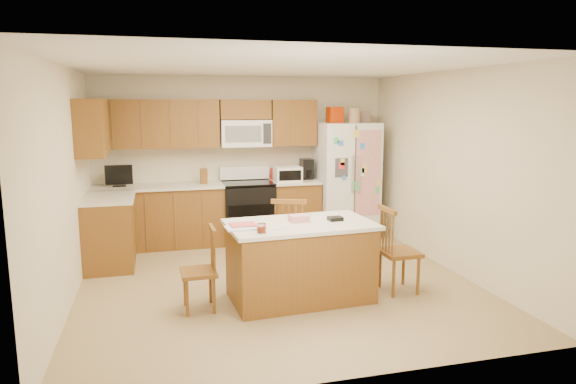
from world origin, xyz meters
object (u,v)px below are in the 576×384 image
object	(u,v)px
windsor_chair_left	(201,271)
windsor_chair_back	(290,241)
island	(300,260)
refrigerator	(346,179)
windsor_chair_right	(397,252)
stove	(248,211)

from	to	relation	value
windsor_chair_left	windsor_chair_back	size ratio (longest dim) A/B	0.86
island	windsor_chair_left	world-z (taller)	island
refrigerator	windsor_chair_right	bearing A→B (deg)	-97.57
stove	windsor_chair_left	size ratio (longest dim) A/B	1.31
refrigerator	windsor_chair_back	distance (m)	2.31
refrigerator	windsor_chair_left	world-z (taller)	refrigerator
stove	refrigerator	xyz separation A→B (m)	(1.57, -0.06, 0.45)
stove	windsor_chair_back	distance (m)	1.87
island	windsor_chair_back	distance (m)	0.64
refrigerator	windsor_chair_right	size ratio (longest dim) A/B	2.10
windsor_chair_right	island	bearing A→B (deg)	176.89
refrigerator	island	size ratio (longest dim) A/B	1.26
windsor_chair_back	windsor_chair_right	bearing A→B (deg)	-33.13
refrigerator	windsor_chair_back	xyz separation A→B (m)	(-1.39, -1.79, -0.44)
stove	refrigerator	bearing A→B (deg)	-2.30
windsor_chair_left	windsor_chair_back	xyz separation A→B (m)	(1.11, 0.67, 0.07)
island	stove	bearing A→B (deg)	92.88
island	windsor_chair_right	size ratio (longest dim) A/B	1.66
island	windsor_chair_back	xyz separation A→B (m)	(0.05, 0.63, 0.05)
windsor_chair_right	refrigerator	bearing A→B (deg)	82.43
refrigerator	windsor_chair_left	distance (m)	3.55
windsor_chair_left	refrigerator	bearing A→B (deg)	44.49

